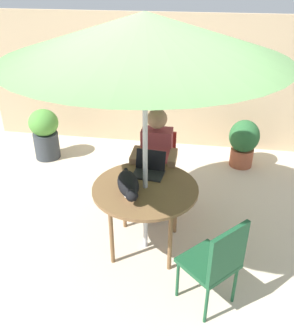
{
  "coord_description": "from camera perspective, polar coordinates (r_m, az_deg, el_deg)",
  "views": [
    {
      "loc": [
        0.48,
        -2.81,
        2.57
      ],
      "look_at": [
        0.0,
        0.1,
        0.87
      ],
      "focal_mm": 38.61,
      "sensor_mm": 36.0,
      "label": 1
    }
  ],
  "objects": [
    {
      "name": "ground_plane",
      "position": [
        3.84,
        -0.25,
        -12.16
      ],
      "size": [
        14.0,
        14.0,
        0.0
      ],
      "primitive_type": "plane",
      "color": "beige"
    },
    {
      "name": "fence_back",
      "position": [
        5.58,
        4.13,
        13.27
      ],
      "size": [
        5.81,
        0.08,
        1.97
      ],
      "primitive_type": "cube",
      "color": "tan",
      "rests_on": "ground"
    },
    {
      "name": "patio_table",
      "position": [
        3.43,
        -0.27,
        -3.89
      ],
      "size": [
        1.0,
        1.0,
        0.72
      ],
      "color": "brown",
      "rests_on": "ground"
    },
    {
      "name": "patio_umbrella",
      "position": [
        2.89,
        -0.34,
        20.18
      ],
      "size": [
        2.27,
        2.27,
        2.25
      ],
      "color": "#B7B7BC",
      "rests_on": "ground"
    },
    {
      "name": "chair_occupied",
      "position": [
        4.24,
        1.67,
        0.8
      ],
      "size": [
        0.4,
        0.4,
        0.87
      ],
      "color": "maroon",
      "rests_on": "ground"
    },
    {
      "name": "chair_empty",
      "position": [
        3.0,
        10.97,
        -14.14
      ],
      "size": [
        0.57,
        0.57,
        0.87
      ],
      "color": "#194C2D",
      "rests_on": "ground"
    },
    {
      "name": "person_seated",
      "position": [
        4.02,
        1.4,
        1.86
      ],
      "size": [
        0.48,
        0.48,
        1.21
      ],
      "color": "maroon",
      "rests_on": "ground"
    },
    {
      "name": "laptop",
      "position": [
        3.6,
        0.43,
        0.18
      ],
      "size": [
        0.32,
        0.28,
        0.21
      ],
      "color": "black",
      "rests_on": "patio_table"
    },
    {
      "name": "cat",
      "position": [
        3.27,
        -2.94,
        -2.72
      ],
      "size": [
        0.32,
        0.63,
        0.17
      ],
      "color": "black",
      "rests_on": "patio_table"
    },
    {
      "name": "potted_plant_near_fence",
      "position": [
        5.24,
        14.99,
        4.05
      ],
      "size": [
        0.42,
        0.42,
        0.69
      ],
      "color": "#9E5138",
      "rests_on": "ground"
    },
    {
      "name": "potted_plant_by_chair",
      "position": [
        5.49,
        -15.81,
        5.41
      ],
      "size": [
        0.42,
        0.42,
        0.75
      ],
      "color": "#33383D",
      "rests_on": "ground"
    }
  ]
}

